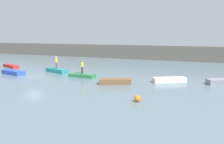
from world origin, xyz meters
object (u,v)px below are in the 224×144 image
rowboat_red (11,66)px  mooring_buoy (137,98)px  rowboat_teal (57,71)px  rowboat_brown (115,81)px  rowboat_green (82,75)px  person_hiviz_shirt (82,66)px  rowboat_grey (221,82)px  rowboat_white (169,80)px  rowboat_blue (13,72)px  person_yellow_shirt (56,62)px

rowboat_red → mooring_buoy: 25.75m
rowboat_teal → rowboat_brown: size_ratio=1.12×
rowboat_brown → rowboat_teal: bearing=132.5°
mooring_buoy → rowboat_red: bearing=156.2°
rowboat_green → person_hiviz_shirt: 1.12m
rowboat_green → rowboat_red: bearing=169.4°
mooring_buoy → rowboat_green: bearing=140.8°
person_hiviz_shirt → rowboat_teal: bearing=161.5°
rowboat_teal → person_hiviz_shirt: person_hiviz_shirt is taller
rowboat_grey → person_hiviz_shirt: bearing=158.8°
rowboat_white → rowboat_green: bearing=154.8°
rowboat_green → mooring_buoy: 11.75m
rowboat_green → rowboat_white: (10.16, 1.01, 0.05)m
rowboat_red → mooring_buoy: bearing=-2.0°
rowboat_teal → rowboat_grey: rowboat_teal is taller
rowboat_green → rowboat_white: 10.21m
rowboat_blue → rowboat_grey: 24.70m
rowboat_blue → rowboat_teal: (4.31, 3.37, 0.01)m
rowboat_brown → rowboat_white: bearing=4.8°
rowboat_blue → rowboat_brown: (14.32, -0.40, 0.01)m
rowboat_teal → rowboat_grey: bearing=18.8°
rowboat_green → rowboat_brown: 5.52m
rowboat_blue → person_yellow_shirt: size_ratio=2.20×
rowboat_teal → rowboat_grey: 20.12m
rowboat_green → person_hiviz_shirt: size_ratio=1.94×
person_hiviz_shirt → rowboat_red: bearing=168.4°
rowboat_green → rowboat_brown: bearing=-21.6°
rowboat_red → rowboat_grey: 29.68m
rowboat_grey → mooring_buoy: 11.20m
rowboat_teal → mooring_buoy: 16.70m
rowboat_red → rowboat_green: (14.46, -2.96, -0.01)m
rowboat_red → rowboat_white: rowboat_white is taller
person_yellow_shirt → person_hiviz_shirt: (4.91, -1.65, -0.14)m
rowboat_teal → rowboat_green: bearing=-0.7°
rowboat_red → mooring_buoy: mooring_buoy is taller
person_yellow_shirt → mooring_buoy: person_yellow_shirt is taller
rowboat_white → rowboat_grey: 5.14m
person_yellow_shirt → rowboat_white: bearing=-2.4°
person_yellow_shirt → mooring_buoy: size_ratio=3.26×
person_hiviz_shirt → rowboat_blue: bearing=-169.4°
rowboat_red → rowboat_grey: (29.66, -0.99, 0.05)m
rowboat_teal → rowboat_brown: 10.70m
rowboat_white → person_hiviz_shirt: person_hiviz_shirt is taller
rowboat_blue → person_hiviz_shirt: (9.22, 1.72, 1.06)m
rowboat_teal → rowboat_green: size_ratio=1.13×
rowboat_blue → mooring_buoy: 19.19m
rowboat_green → rowboat_grey: rowboat_grey is taller
rowboat_brown → person_hiviz_shirt: size_ratio=1.97×
rowboat_green → person_yellow_shirt: size_ratio=1.95×
rowboat_brown → rowboat_green: bearing=130.5°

